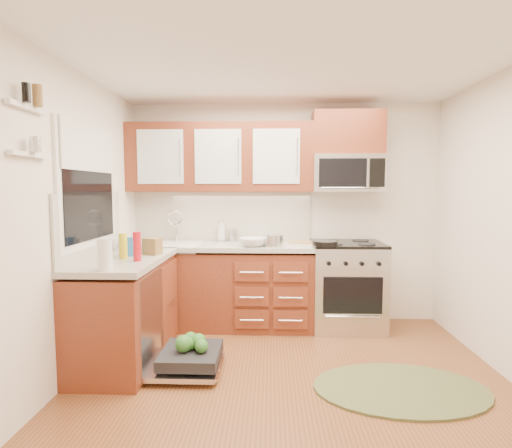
{
  "coord_description": "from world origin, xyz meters",
  "views": [
    {
      "loc": [
        -0.15,
        -2.9,
        1.53
      ],
      "look_at": [
        -0.3,
        0.85,
        1.2
      ],
      "focal_mm": 28.0,
      "sensor_mm": 36.0,
      "label": 1
    }
  ],
  "objects_px": {
    "cutting_board": "(301,242)",
    "cup": "(274,239)",
    "rug": "(401,389)",
    "bowl_a": "(263,240)",
    "range": "(347,285)",
    "sink": "(172,255)",
    "skillet": "(325,243)",
    "bowl_b": "(253,242)",
    "dishwasher": "(186,360)",
    "paper_towel_roll": "(105,255)",
    "stock_pot": "(273,241)",
    "upper_cabinets": "(220,158)",
    "microwave": "(347,173)"
  },
  "relations": [
    {
      "from": "cutting_board",
      "to": "cup",
      "type": "height_order",
      "value": "cup"
    },
    {
      "from": "rug",
      "to": "bowl_a",
      "type": "xyz_separation_m",
      "value": [
        -1.08,
        1.55,
        0.94
      ]
    },
    {
      "from": "range",
      "to": "sink",
      "type": "bearing_deg",
      "value": -179.7
    },
    {
      "from": "sink",
      "to": "bowl_a",
      "type": "distance_m",
      "value": 1.04
    },
    {
      "from": "skillet",
      "to": "bowl_b",
      "type": "height_order",
      "value": "bowl_b"
    },
    {
      "from": "dishwasher",
      "to": "skillet",
      "type": "xyz_separation_m",
      "value": [
        1.26,
        0.88,
        0.87
      ]
    },
    {
      "from": "bowl_b",
      "to": "sink",
      "type": "bearing_deg",
      "value": 170.13
    },
    {
      "from": "sink",
      "to": "dishwasher",
      "type": "height_order",
      "value": "sink"
    },
    {
      "from": "cup",
      "to": "rug",
      "type": "bearing_deg",
      "value": -56.64
    },
    {
      "from": "sink",
      "to": "skillet",
      "type": "height_order",
      "value": "skillet"
    },
    {
      "from": "sink",
      "to": "bowl_b",
      "type": "distance_m",
      "value": 0.93
    },
    {
      "from": "paper_towel_roll",
      "to": "bowl_a",
      "type": "bearing_deg",
      "value": 54.74
    },
    {
      "from": "sink",
      "to": "bowl_b",
      "type": "height_order",
      "value": "bowl_b"
    },
    {
      "from": "skillet",
      "to": "stock_pot",
      "type": "bearing_deg",
      "value": 171.82
    },
    {
      "from": "upper_cabinets",
      "to": "microwave",
      "type": "relative_size",
      "value": 2.7
    },
    {
      "from": "bowl_b",
      "to": "microwave",
      "type": "bearing_deg",
      "value": 15.61
    },
    {
      "from": "bowl_b",
      "to": "cutting_board",
      "type": "bearing_deg",
      "value": 28.55
    },
    {
      "from": "cup",
      "to": "dishwasher",
      "type": "bearing_deg",
      "value": -121.29
    },
    {
      "from": "paper_towel_roll",
      "to": "bowl_a",
      "type": "distance_m",
      "value": 1.99
    },
    {
      "from": "rug",
      "to": "cutting_board",
      "type": "bearing_deg",
      "value": 113.71
    },
    {
      "from": "cutting_board",
      "to": "bowl_a",
      "type": "relative_size",
      "value": 1.12
    },
    {
      "from": "range",
      "to": "stock_pot",
      "type": "distance_m",
      "value": 0.97
    },
    {
      "from": "dishwasher",
      "to": "cup",
      "type": "distance_m",
      "value": 1.66
    },
    {
      "from": "skillet",
      "to": "cutting_board",
      "type": "relative_size",
      "value": 1.0
    },
    {
      "from": "range",
      "to": "sink",
      "type": "relative_size",
      "value": 1.53
    },
    {
      "from": "microwave",
      "to": "bowl_a",
      "type": "distance_m",
      "value": 1.19
    },
    {
      "from": "microwave",
      "to": "cutting_board",
      "type": "distance_m",
      "value": 0.91
    },
    {
      "from": "microwave",
      "to": "dishwasher",
      "type": "xyz_separation_m",
      "value": [
        -1.54,
        -1.25,
        -1.6
      ]
    },
    {
      "from": "microwave",
      "to": "dishwasher",
      "type": "distance_m",
      "value": 2.55
    },
    {
      "from": "microwave",
      "to": "dishwasher",
      "type": "bearing_deg",
      "value": -140.93
    },
    {
      "from": "sink",
      "to": "rug",
      "type": "height_order",
      "value": "sink"
    },
    {
      "from": "upper_cabinets",
      "to": "rug",
      "type": "distance_m",
      "value": 2.87
    },
    {
      "from": "microwave",
      "to": "skillet",
      "type": "height_order",
      "value": "microwave"
    },
    {
      "from": "dishwasher",
      "to": "paper_towel_roll",
      "type": "bearing_deg",
      "value": -148.76
    },
    {
      "from": "microwave",
      "to": "rug",
      "type": "xyz_separation_m",
      "value": [
        0.16,
        -1.5,
        -1.69
      ]
    },
    {
      "from": "stock_pot",
      "to": "bowl_a",
      "type": "relative_size",
      "value": 0.92
    },
    {
      "from": "rug",
      "to": "upper_cabinets",
      "type": "bearing_deg",
      "value": 135.74
    },
    {
      "from": "sink",
      "to": "bowl_a",
      "type": "xyz_separation_m",
      "value": [
        1.01,
        0.18,
        0.15
      ]
    },
    {
      "from": "upper_cabinets",
      "to": "microwave",
      "type": "xyz_separation_m",
      "value": [
        1.41,
        -0.02,
        -0.18
      ]
    },
    {
      "from": "upper_cabinets",
      "to": "cup",
      "type": "relative_size",
      "value": 18.81
    },
    {
      "from": "paper_towel_roll",
      "to": "skillet",
      "type": "bearing_deg",
      "value": 33.87
    },
    {
      "from": "sink",
      "to": "range",
      "type": "bearing_deg",
      "value": 0.3
    },
    {
      "from": "upper_cabinets",
      "to": "skillet",
      "type": "relative_size",
      "value": 7.99
    },
    {
      "from": "stock_pot",
      "to": "cup",
      "type": "relative_size",
      "value": 1.94
    },
    {
      "from": "rug",
      "to": "paper_towel_roll",
      "type": "distance_m",
      "value": 2.45
    },
    {
      "from": "dishwasher",
      "to": "rug",
      "type": "bearing_deg",
      "value": -8.32
    },
    {
      "from": "range",
      "to": "cup",
      "type": "relative_size",
      "value": 8.72
    },
    {
      "from": "upper_cabinets",
      "to": "paper_towel_roll",
      "type": "relative_size",
      "value": 8.82
    },
    {
      "from": "upper_cabinets",
      "to": "microwave",
      "type": "distance_m",
      "value": 1.42
    },
    {
      "from": "cutting_board",
      "to": "paper_towel_roll",
      "type": "bearing_deg",
      "value": -134.95
    }
  ]
}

